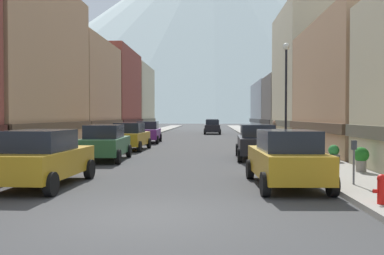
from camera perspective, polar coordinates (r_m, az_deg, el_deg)
ground_plane at (r=9.53m, az=-6.40°, el=-11.86°), size 400.00×400.00×0.00m
sidewalk_left at (r=44.88m, az=-7.28°, el=-1.19°), size 2.50×100.00×0.15m
sidewalk_right at (r=44.47m, az=8.80°, el=-1.22°), size 2.50×100.00×0.15m
storefront_left_2 at (r=38.45m, az=-16.85°, el=4.47°), size 7.94×10.91×8.74m
storefront_left_3 at (r=49.91m, az=-13.17°, el=4.41°), size 9.46×11.72×9.79m
storefront_left_4 at (r=61.70m, az=-9.04°, el=3.70°), size 7.27×12.12×9.42m
storefront_right_2 at (r=38.87m, az=19.12°, el=6.38°), size 10.16×10.59×11.43m
storefront_right_3 at (r=48.14m, az=14.42°, el=2.67°), size 7.90×8.25×6.64m
storefront_right_4 at (r=59.27m, az=11.90°, el=2.55°), size 7.33×13.65×6.81m
car_left_0 at (r=14.03m, az=-19.47°, el=-3.90°), size 2.19×4.46×1.78m
car_left_1 at (r=21.32m, az=-11.67°, el=-2.01°), size 2.24×4.48×1.78m
car_left_2 at (r=27.68m, az=-8.35°, el=-1.18°), size 2.18×4.45×1.78m
car_left_3 at (r=35.16m, az=-6.00°, el=-0.59°), size 2.23×4.48×1.78m
car_right_0 at (r=13.47m, az=12.66°, el=-4.07°), size 2.20×4.46×1.78m
car_right_1 at (r=21.88m, az=8.75°, el=-1.90°), size 2.19×4.46×1.78m
car_driving_0 at (r=52.17m, az=2.77°, el=0.11°), size 2.06×4.40×1.78m
car_driving_1 at (r=59.63m, az=2.75°, el=0.29°), size 2.06×4.40×1.78m
fire_hydrant_near at (r=10.90m, az=24.28°, el=-7.48°), size 0.40×0.22×0.70m
parking_meter_near at (r=13.60m, az=21.04°, el=-3.60°), size 0.14×0.10×1.33m
potted_plant_0 at (r=16.81m, az=21.89°, el=-3.78°), size 0.56×0.56×0.92m
potted_plant_1 at (r=26.24m, az=14.80°, el=-1.87°), size 0.70×0.70×0.93m
potted_plant_2 at (r=20.13m, az=18.61°, el=-3.40°), size 0.55×0.55×0.76m
pedestrian_0 at (r=32.77m, az=11.02°, el=-0.67°), size 0.36×0.36×1.73m
streetlamp_right at (r=22.57m, az=12.60°, el=6.03°), size 0.36×0.36×5.86m
mountain_backdrop at (r=274.84m, az=2.93°, el=13.22°), size 294.61×294.61×115.58m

